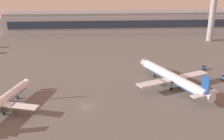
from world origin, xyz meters
TOP-DOWN VIEW (x-y plane):
  - ground_plane at (0.00, 0.00)m, footprint 416.00×416.00m
  - terminal_building at (23.20, 138.22)m, footprint 187.34×22.40m
  - control_tower at (88.65, 99.11)m, footprint 8.00×8.00m
  - airplane_mid_apron at (-31.48, -2.07)m, footprint 29.64×37.74m
  - airplane_taxiway_distant at (37.88, 16.14)m, footprint 35.32×44.75m
  - pushback_tug at (60.78, 38.11)m, footprint 2.31×3.34m

SIDE VIEW (x-z plane):
  - ground_plane at x=0.00m, z-range 0.00..0.00m
  - pushback_tug at x=60.78m, z-range 0.04..2.09m
  - airplane_mid_apron at x=-31.48m, z-range -1.20..8.65m
  - airplane_taxiway_distant at x=37.88m, z-range -1.47..10.59m
  - terminal_building at x=23.20m, z-range -0.11..16.29m
  - control_tower at x=88.65m, z-range 3.15..45.36m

